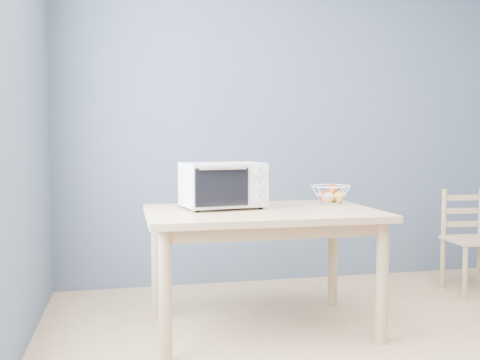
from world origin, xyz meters
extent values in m
cube|color=slate|center=(0.00, 2.25, 1.30)|extent=(4.00, 0.01, 2.60)
cube|color=tan|center=(-0.63, 1.10, 0.73)|extent=(1.40, 0.90, 0.04)
cylinder|color=tan|center=(-1.25, 0.73, 0.35)|extent=(0.07, 0.07, 0.71)
cylinder|color=tan|center=(-0.01, 0.73, 0.35)|extent=(0.07, 0.07, 0.71)
cylinder|color=tan|center=(-1.25, 1.47, 0.35)|extent=(0.07, 0.07, 0.71)
cylinder|color=tan|center=(-0.01, 1.47, 0.35)|extent=(0.07, 0.07, 0.71)
cube|color=silver|center=(-0.85, 1.21, 0.90)|extent=(0.53, 0.40, 0.27)
cube|color=black|center=(-0.92, 1.20, 0.90)|extent=(0.35, 0.33, 0.21)
cube|color=black|center=(-0.89, 1.04, 0.90)|extent=(0.33, 0.06, 0.23)
cylinder|color=silver|center=(-0.88, 1.02, 1.01)|extent=(0.29, 0.06, 0.02)
cube|color=silver|center=(-0.65, 1.08, 0.90)|extent=(0.13, 0.03, 0.25)
cylinder|color=black|center=(-1.03, 1.06, 0.76)|extent=(0.03, 0.03, 0.02)
cylinder|color=black|center=(-0.63, 1.12, 0.76)|extent=(0.03, 0.03, 0.02)
cylinder|color=black|center=(-1.07, 1.30, 0.76)|extent=(0.03, 0.03, 0.02)
cylinder|color=black|center=(-0.67, 1.37, 0.76)|extent=(0.03, 0.03, 0.02)
cylinder|color=silver|center=(-0.65, 1.07, 0.98)|extent=(0.05, 0.02, 0.05)
cylinder|color=silver|center=(-0.65, 1.07, 0.90)|extent=(0.05, 0.02, 0.05)
cylinder|color=silver|center=(-0.65, 1.07, 0.83)|extent=(0.05, 0.02, 0.05)
torus|color=white|center=(-0.09, 1.32, 0.87)|extent=(0.34, 0.34, 0.01)
torus|color=white|center=(-0.09, 1.32, 0.81)|extent=(0.26, 0.26, 0.01)
torus|color=white|center=(-0.09, 1.32, 0.76)|extent=(0.16, 0.16, 0.01)
sphere|color=red|center=(-0.13, 1.33, 0.80)|extent=(0.08, 0.08, 0.08)
sphere|color=orange|center=(-0.05, 1.30, 0.80)|extent=(0.08, 0.08, 0.08)
sphere|color=#DA8B54|center=(-0.09, 1.37, 0.79)|extent=(0.08, 0.08, 0.08)
sphere|color=red|center=(-0.08, 1.31, 0.85)|extent=(0.08, 0.08, 0.08)
sphere|color=#DA8B54|center=(-0.12, 1.28, 0.80)|extent=(0.07, 0.07, 0.07)
cube|color=tan|center=(1.18, 1.56, 0.41)|extent=(0.40, 0.40, 0.03)
cylinder|color=tan|center=(1.01, 1.41, 0.20)|extent=(0.04, 0.04, 0.40)
cylinder|color=tan|center=(1.03, 1.73, 0.20)|extent=(0.04, 0.04, 0.40)
cylinder|color=tan|center=(1.35, 1.70, 0.20)|extent=(0.04, 0.04, 0.40)
cylinder|color=tan|center=(1.03, 1.73, 0.59)|extent=(0.04, 0.04, 0.40)
cube|color=tan|center=(1.19, 1.71, 0.51)|extent=(0.32, 0.04, 0.04)
cube|color=tan|center=(1.19, 1.71, 0.62)|extent=(0.32, 0.04, 0.04)
cube|color=tan|center=(1.19, 1.71, 0.72)|extent=(0.32, 0.04, 0.04)
camera|label=1|loc=(-1.45, -2.04, 1.16)|focal=40.00mm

